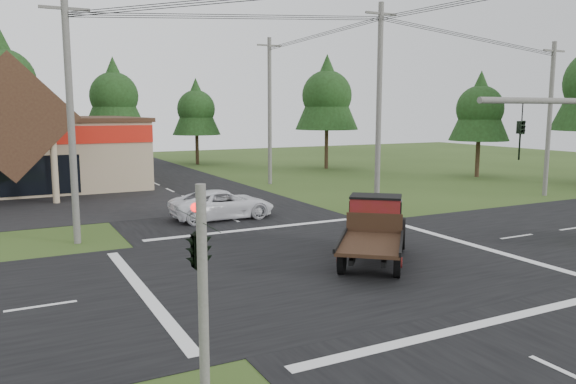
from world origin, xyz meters
TOP-DOWN VIEW (x-y plane):
  - ground at (0.00, 0.00)m, footprint 120.00×120.00m
  - road_ns at (0.00, 0.00)m, footprint 12.00×120.00m
  - road_ew at (0.00, 0.00)m, footprint 120.00×12.00m
  - traffic_signal_corner at (-7.50, -7.32)m, footprint 0.53×2.48m
  - utility_pole_nw at (-8.00, 8.00)m, footprint 2.00×0.30m
  - utility_pole_ne at (8.00, 8.00)m, footprint 2.00×0.30m
  - utility_pole_far at (22.00, 8.00)m, footprint 2.00×0.30m
  - utility_pole_n at (8.00, 22.00)m, footprint 2.00×0.30m
  - tree_row_c at (-10.00, 41.00)m, footprint 7.28×7.28m
  - tree_row_d at (0.00, 42.00)m, footprint 6.16×6.16m
  - tree_row_e at (8.00, 40.00)m, footprint 5.04×5.04m
  - tree_side_ne at (18.00, 30.00)m, footprint 6.16×6.16m
  - tree_side_e_near at (26.00, 18.00)m, footprint 5.04×5.04m
  - antique_flatbed_truck at (1.57, -0.53)m, footprint 5.51×5.97m
  - white_pickup at (-0.37, 10.34)m, footprint 5.58×2.62m

SIDE VIEW (x-z plane):
  - ground at x=0.00m, z-range 0.00..0.00m
  - road_ns at x=0.00m, z-range 0.00..0.02m
  - road_ew at x=0.00m, z-range 0.00..0.02m
  - white_pickup at x=-0.37m, z-range 0.00..1.54m
  - antique_flatbed_truck at x=1.57m, z-range 0.00..2.47m
  - traffic_signal_corner at x=-7.50m, z-range 1.32..5.72m
  - utility_pole_far at x=22.00m, z-range 0.14..10.34m
  - utility_pole_nw at x=-8.00m, z-range 0.14..10.64m
  - utility_pole_n at x=8.00m, z-range 0.14..11.34m
  - utility_pole_ne at x=8.00m, z-range 0.14..11.64m
  - tree_row_e at x=8.00m, z-range 1.49..10.58m
  - tree_side_e_near at x=26.00m, z-range 1.49..10.58m
  - tree_row_d at x=0.00m, z-range 1.82..12.93m
  - tree_side_ne at x=18.00m, z-range 1.82..12.93m
  - tree_row_c at x=-10.00m, z-range 2.16..15.29m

